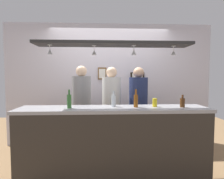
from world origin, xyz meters
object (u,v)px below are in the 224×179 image
at_px(person_middle_white_patterned_shirt, 112,103).
at_px(picture_frame_lower_pair, 137,76).
at_px(person_right_navy_shirt, 138,103).
at_px(bottle_soda_clear, 114,100).
at_px(picture_frame_crest, 102,74).
at_px(person_left_grey_shirt, 82,102).
at_px(bottle_beer_green_import, 69,101).
at_px(bottle_beer_brown_stubby, 182,102).
at_px(drink_can, 155,103).
at_px(bottle_beer_amber_tall, 136,100).

distance_m(person_middle_white_patterned_shirt, picture_frame_lower_pair, 0.99).
distance_m(person_right_navy_shirt, bottle_soda_clear, 0.86).
distance_m(person_middle_white_patterned_shirt, picture_frame_crest, 0.85).
relative_size(person_right_navy_shirt, bottle_soda_clear, 7.17).
xyz_separation_m(person_left_grey_shirt, bottle_soda_clear, (0.54, -0.69, 0.12)).
xyz_separation_m(person_middle_white_patterned_shirt, picture_frame_crest, (-0.17, 0.63, 0.55)).
height_order(person_middle_white_patterned_shirt, bottle_beer_green_import, person_middle_white_patterned_shirt).
bearing_deg(bottle_beer_brown_stubby, picture_frame_lower_pair, 105.27).
bearing_deg(picture_frame_lower_pair, bottle_beer_brown_stubby, -74.73).
bearing_deg(person_middle_white_patterned_shirt, drink_can, -51.27).
relative_size(person_right_navy_shirt, drink_can, 13.51).
distance_m(person_right_navy_shirt, drink_can, 0.75).
distance_m(person_middle_white_patterned_shirt, person_right_navy_shirt, 0.49).
xyz_separation_m(person_left_grey_shirt, person_middle_white_patterned_shirt, (0.54, 0.00, -0.01)).
relative_size(person_left_grey_shirt, picture_frame_lower_pair, 5.58).
xyz_separation_m(person_right_navy_shirt, bottle_beer_brown_stubby, (0.49, -0.80, 0.11)).
distance_m(bottle_beer_brown_stubby, picture_frame_lower_pair, 1.53).
distance_m(person_left_grey_shirt, bottle_beer_brown_stubby, 1.72).
bearing_deg(bottle_beer_amber_tall, person_middle_white_patterned_shirt, 112.05).
height_order(bottle_beer_green_import, picture_frame_lower_pair, picture_frame_lower_pair).
xyz_separation_m(person_left_grey_shirt, picture_frame_crest, (0.37, 0.63, 0.54)).
relative_size(person_left_grey_shirt, picture_frame_crest, 6.43).
height_order(bottle_beer_green_import, drink_can, bottle_beer_green_import).
height_order(person_left_grey_shirt, bottle_soda_clear, person_left_grey_shirt).
bearing_deg(bottle_beer_brown_stubby, bottle_beer_green_import, -179.65).
xyz_separation_m(person_middle_white_patterned_shirt, bottle_beer_brown_stubby, (0.98, -0.80, 0.11)).
xyz_separation_m(bottle_soda_clear, bottle_beer_amber_tall, (0.31, -0.08, 0.01)).
distance_m(bottle_beer_amber_tall, picture_frame_crest, 1.53).
relative_size(bottle_beer_brown_stubby, bottle_beer_green_import, 0.69).
xyz_separation_m(bottle_beer_brown_stubby, bottle_beer_green_import, (-1.61, -0.01, 0.03)).
relative_size(bottle_beer_amber_tall, bottle_beer_green_import, 1.00).
bearing_deg(bottle_beer_green_import, person_left_grey_shirt, 84.20).
xyz_separation_m(person_right_navy_shirt, bottle_beer_green_import, (-1.12, -0.81, 0.15)).
distance_m(person_middle_white_patterned_shirt, drink_can, 0.95).
distance_m(bottle_beer_amber_tall, picture_frame_lower_pair, 1.46).
xyz_separation_m(bottle_beer_brown_stubby, picture_frame_lower_pair, (-0.39, 1.43, 0.37)).
distance_m(bottle_soda_clear, picture_frame_crest, 1.39).
bearing_deg(bottle_soda_clear, person_right_navy_shirt, 54.32).
relative_size(bottle_beer_brown_stubby, picture_frame_crest, 0.69).
bearing_deg(person_middle_white_patterned_shirt, bottle_beer_amber_tall, -67.95).
xyz_separation_m(bottle_soda_clear, picture_frame_lower_pair, (0.59, 1.32, 0.35)).
xyz_separation_m(person_middle_white_patterned_shirt, bottle_beer_amber_tall, (0.31, -0.77, 0.14)).
distance_m(person_middle_white_patterned_shirt, bottle_beer_amber_tall, 0.84).
xyz_separation_m(bottle_soda_clear, drink_can, (0.60, -0.05, -0.03)).
bearing_deg(person_middle_white_patterned_shirt, picture_frame_lower_pair, 46.96).
bearing_deg(picture_frame_lower_pair, picture_frame_crest, 180.00).
height_order(person_right_navy_shirt, bottle_beer_amber_tall, person_right_navy_shirt).
height_order(person_left_grey_shirt, picture_frame_crest, picture_frame_crest).
bearing_deg(person_right_navy_shirt, bottle_beer_green_import, -144.00).
xyz_separation_m(person_right_navy_shirt, bottle_soda_clear, (-0.50, -0.69, 0.14)).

